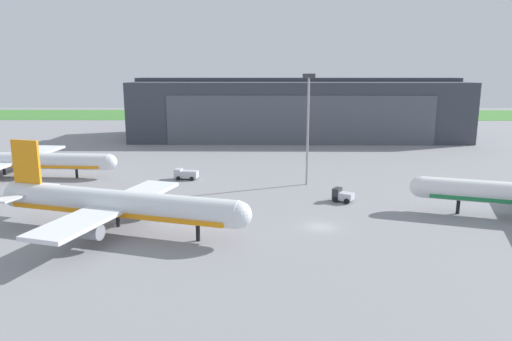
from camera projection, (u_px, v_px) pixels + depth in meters
ground_plane at (320, 227)px, 69.11m from camera, size 440.00×440.00×0.00m
grass_field_strip at (279, 115)px, 241.49m from camera, size 440.00×56.00×0.08m
maintenance_hangar at (297, 109)px, 159.29m from camera, size 106.35×35.25×19.85m
airliner_far_right at (5, 161)px, 101.16m from camera, size 48.36×42.81×11.04m
airliner_near_left at (117, 204)px, 66.20m from camera, size 37.60×29.79×12.47m
fuel_bowser at (342, 195)px, 82.14m from camera, size 4.00×3.64×2.32m
baggage_tug at (186, 174)px, 98.90m from camera, size 5.05×3.02×2.19m
apron_light_mast at (308, 122)px, 92.19m from camera, size 2.40×0.50×21.74m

